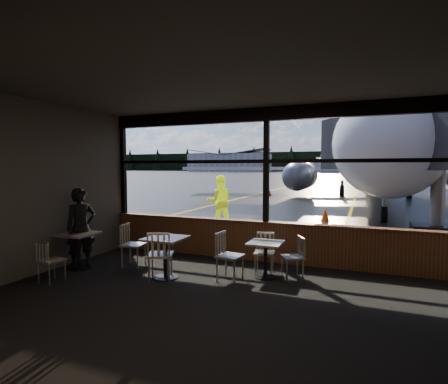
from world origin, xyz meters
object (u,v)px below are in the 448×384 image
Objects in this scene: cafe_table_mid at (165,258)px; cone_wing at (269,193)px; chair_left_s at (52,261)px; cafe_table_near at (265,260)px; chair_mid_w at (134,245)px; airliner at (377,120)px; chair_near_w at (230,257)px; chair_mid_s at (160,255)px; cone_nose at (325,215)px; chair_near_n at (264,253)px; cafe_table_left at (79,251)px; ground_crew at (220,202)px; chair_near_e at (292,258)px; jet_bridge at (414,163)px; passenger at (81,228)px.

cone_wing is (-3.17, 20.26, -0.17)m from cafe_table_mid.
cafe_table_mid is 0.97× the size of chair_left_s.
chair_mid_w reaches higher than cafe_table_near.
airliner is 21.82m from chair_near_w.
chair_mid_s is at bearing -64.71° from chair_near_w.
chair_mid_s is 9.07m from cone_nose.
chair_near_n is at bearing 37.31° from chair_left_s.
cone_wing is at bearing 93.14° from cafe_table_left.
cone_nose is at bearing -179.83° from chair_near_w.
ground_crew is at bearing 78.31° from chair_mid_s.
chair_near_w is 8.43m from cone_nose.
chair_near_e is 1.75× the size of cone_wing.
chair_near_n is (-3.38, -6.43, -1.89)m from jet_bridge.
cafe_table_mid is at bearing 4.05° from cafe_table_left.
cone_wing is at bearing 98.88° from cafe_table_mid.
chair_near_w is at bearing 14.21° from cafe_table_mid.
cafe_table_left is 1.14m from chair_mid_w.
chair_near_e is 1.23m from chair_near_w.
cafe_table_mid is 1.98m from chair_near_n.
chair_mid_w is 0.50× the size of ground_crew.
cafe_table_left is 2.01m from chair_mid_s.
chair_mid_s reaches higher than chair_mid_w.
airliner is 42.81× the size of chair_left_s.
chair_near_e is 4.50m from passenger.
ground_crew reaches higher than chair_near_n.
chair_near_e is (0.50, 0.15, 0.06)m from cafe_table_near.
cafe_table_left is (-7.13, -7.58, -1.92)m from jet_bridge.
passenger is at bearing 51.83° from ground_crew.
ground_crew is (-2.44, 5.35, 0.47)m from chair_near_w.
chair_mid_w is (-2.77, -0.58, 0.06)m from chair_near_n.
passenger reaches higher than chair_mid_w.
jet_bridge reaches higher than cone_wing.
jet_bridge is 10.95× the size of chair_mid_s.
cone_nose is at bearing 2.17° from passenger.
cafe_table_near is 0.28m from chair_near_n.
chair_mid_s reaches higher than chair_left_s.
cafe_table_left is 0.49m from passenger.
chair_near_e is 5.94m from ground_crew.
cafe_table_near is 0.52m from chair_near_e.
cone_wing is at bearing -161.27° from chair_near_w.
cafe_table_near is 0.88× the size of cafe_table_mid.
cafe_table_mid is (-1.80, -0.76, 0.05)m from cafe_table_near.
passenger is (-4.38, -0.92, 0.45)m from chair_near_e.
chair_left_s is at bearing -153.81° from cafe_table_near.
cafe_table_mid is 0.86× the size of chair_near_w.
cone_nose is 12.72m from cone_wing.
ground_crew is (-3.02, 4.91, 0.59)m from cafe_table_near.
chair_left_s is (-3.06, -1.34, -0.05)m from chair_near_w.
chair_near_w is (-3.06, -21.01, -5.00)m from airliner.
cone_wing is (-5.46, 19.35, -0.18)m from chair_near_e.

